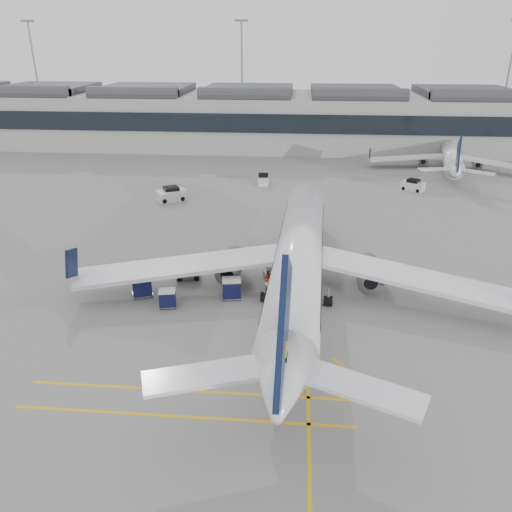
# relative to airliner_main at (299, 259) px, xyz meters

# --- Properties ---
(ground) EXTENTS (220.00, 220.00, 0.00)m
(ground) POSITION_rel_airliner_main_xyz_m (-9.14, -4.81, -3.50)
(ground) COLOR gray
(ground) RESTS_ON ground
(terminal) EXTENTS (200.00, 20.45, 12.40)m
(terminal) POSITION_rel_airliner_main_xyz_m (-9.14, 67.12, 2.64)
(terminal) COLOR #9E9E99
(terminal) RESTS_ON ground
(light_masts) EXTENTS (113.00, 0.60, 25.45)m
(light_masts) POSITION_rel_airliner_main_xyz_m (-10.80, 81.19, 10.99)
(light_masts) COLOR slate
(light_masts) RESTS_ON ground
(apron_markings) EXTENTS (0.25, 60.00, 0.01)m
(apron_markings) POSITION_rel_airliner_main_xyz_m (0.86, 5.19, -3.49)
(apron_markings) COLOR gold
(apron_markings) RESTS_ON ground
(airliner_main) EXTENTS (40.95, 44.81, 11.91)m
(airliner_main) POSITION_rel_airliner_main_xyz_m (0.00, 0.00, 0.00)
(airliner_main) COLOR white
(airliner_main) RESTS_ON ground
(airliner_far) EXTENTS (28.20, 31.12, 8.37)m
(airliner_far) POSITION_rel_airliner_main_xyz_m (26.77, 49.51, -1.04)
(airliner_far) COLOR white
(airliner_far) RESTS_ON ground
(belt_loader) EXTENTS (4.59, 2.97, 1.84)m
(belt_loader) POSITION_rel_airliner_main_xyz_m (-1.66, 3.35, -2.96)
(belt_loader) COLOR #B8B7AF
(belt_loader) RESTS_ON ground
(baggage_cart_a) EXTENTS (1.89, 1.75, 1.60)m
(baggage_cart_a) POSITION_rel_airliner_main_xyz_m (-2.14, -1.65, -2.64)
(baggage_cart_a) COLOR gray
(baggage_cart_a) RESTS_ON ground
(baggage_cart_b) EXTENTS (1.99, 1.73, 1.89)m
(baggage_cart_b) POSITION_rel_airliner_main_xyz_m (-6.01, -1.51, -2.49)
(baggage_cart_b) COLOR gray
(baggage_cart_b) RESTS_ON ground
(baggage_cart_c) EXTENTS (1.77, 1.56, 1.62)m
(baggage_cart_c) POSITION_rel_airliner_main_xyz_m (-11.46, -3.61, -2.63)
(baggage_cart_c) COLOR gray
(baggage_cart_c) RESTS_ON ground
(baggage_cart_d) EXTENTS (2.27, 2.10, 1.92)m
(baggage_cart_d) POSITION_rel_airliner_main_xyz_m (-14.30, -1.82, -2.47)
(baggage_cart_d) COLOR gray
(baggage_cart_d) RESTS_ON ground
(ramp_agent_a) EXTENTS (0.72, 0.60, 1.69)m
(ramp_agent_a) POSITION_rel_airliner_main_xyz_m (-5.78, 0.26, -2.66)
(ramp_agent_a) COLOR orange
(ramp_agent_a) RESTS_ON ground
(ramp_agent_b) EXTENTS (0.86, 0.72, 1.57)m
(ramp_agent_b) POSITION_rel_airliner_main_xyz_m (-2.90, 1.35, -2.71)
(ramp_agent_b) COLOR #FB4D0D
(ramp_agent_b) RESTS_ON ground
(pushback_tug) EXTENTS (2.46, 1.73, 1.28)m
(pushback_tug) POSITION_rel_airliner_main_xyz_m (-10.83, 2.15, -2.93)
(pushback_tug) COLOR #595B4D
(pushback_tug) RESTS_ON ground
(safety_cone_nose) EXTENTS (0.35, 0.35, 0.48)m
(safety_cone_nose) POSITION_rel_airliner_main_xyz_m (-1.67, 13.11, -3.26)
(safety_cone_nose) COLOR #F24C0A
(safety_cone_nose) RESTS_ON ground
(safety_cone_engine) EXTENTS (0.36, 0.36, 0.50)m
(safety_cone_engine) POSITION_rel_airliner_main_xyz_m (2.92, -1.37, -3.25)
(safety_cone_engine) COLOR #F24C0A
(safety_cone_engine) RESTS_ON ground
(service_van_left) EXTENTS (4.50, 3.77, 2.07)m
(service_van_left) POSITION_rel_airliner_main_xyz_m (-18.59, 27.12, -2.57)
(service_van_left) COLOR silver
(service_van_left) RESTS_ON ground
(service_van_mid) EXTENTS (1.92, 3.44, 1.70)m
(service_van_mid) POSITION_rel_airliner_main_xyz_m (-5.91, 37.01, -2.74)
(service_van_mid) COLOR silver
(service_van_mid) RESTS_ON ground
(service_van_right) EXTENTS (3.78, 3.26, 1.75)m
(service_van_right) POSITION_rel_airliner_main_xyz_m (17.54, 35.52, -2.72)
(service_van_right) COLOR silver
(service_van_right) RESTS_ON ground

